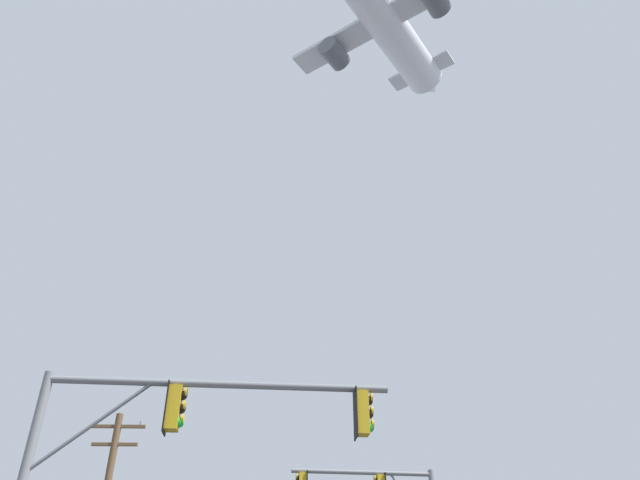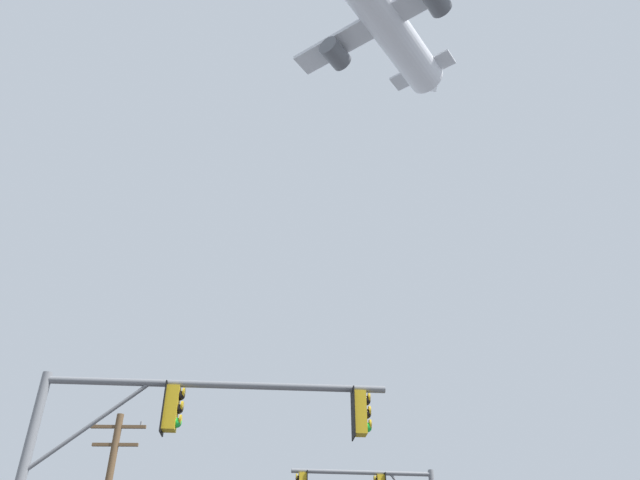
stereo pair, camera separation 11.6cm
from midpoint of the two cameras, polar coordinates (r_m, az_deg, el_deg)
signal_pole_near at (r=12.89m, az=-14.21°, el=-18.03°), size 7.17×0.76×5.63m
airplane at (r=62.99m, az=5.69°, el=20.77°), size 18.33×22.88×7.10m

